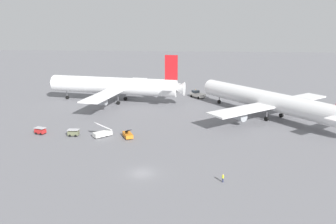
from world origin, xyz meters
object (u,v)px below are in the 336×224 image
(gse_baggage_cart_trailing, at_px, (73,133))
(pushback_tug, at_px, (197,94))
(airliner_being_pushed, at_px, (267,100))
(gse_baggage_cart_near_cluster, at_px, (40,131))
(gse_stair_truck_yellow, at_px, (103,133))
(ground_crew_ramp_agent_by_cones, at_px, (223,178))
(airliner_at_gate_left, at_px, (114,86))
(gse_belt_loader_portside, at_px, (128,135))

(gse_baggage_cart_trailing, bearing_deg, pushback_tug, 57.61)
(airliner_being_pushed, bearing_deg, gse_baggage_cart_near_cluster, -159.94)
(airliner_being_pushed, height_order, pushback_tug, airliner_being_pushed)
(gse_stair_truck_yellow, bearing_deg, airliner_being_pushed, 27.04)
(pushback_tug, height_order, ground_crew_ramp_agent_by_cones, pushback_tug)
(gse_baggage_cart_trailing, bearing_deg, gse_baggage_cart_near_cluster, 176.25)
(airliner_at_gate_left, bearing_deg, airliner_being_pushed, -16.00)
(gse_baggage_cart_near_cluster, bearing_deg, pushback_tug, 50.22)
(gse_baggage_cart_near_cluster, height_order, gse_stair_truck_yellow, gse_stair_truck_yellow)
(pushback_tug, xyz_separation_m, gse_stair_truck_yellow, (-22.99, -47.73, -0.22))
(gse_baggage_cart_near_cluster, distance_m, gse_stair_truck_yellow, 16.43)
(pushback_tug, bearing_deg, gse_stair_truck_yellow, -115.71)
(gse_baggage_cart_trailing, height_order, gse_stair_truck_yellow, gse_stair_truck_yellow)
(gse_belt_loader_portside, xyz_separation_m, gse_baggage_cart_near_cluster, (-22.86, 0.55, 0.04))
(gse_stair_truck_yellow, bearing_deg, gse_belt_loader_portside, -1.37)
(gse_baggage_cart_trailing, bearing_deg, ground_crew_ramp_agent_by_cones, -30.41)
(gse_belt_loader_portside, bearing_deg, airliner_at_gate_left, 109.83)
(gse_belt_loader_portside, bearing_deg, airliner_being_pushed, 31.05)
(gse_baggage_cart_near_cluster, relative_size, gse_stair_truck_yellow, 0.66)
(airliner_at_gate_left, xyz_separation_m, pushback_tug, (29.96, 10.70, -4.72))
(airliner_being_pushed, height_order, gse_stair_truck_yellow, airliner_being_pushed)
(airliner_at_gate_left, height_order, airliner_being_pushed, airliner_at_gate_left)
(gse_belt_loader_portside, xyz_separation_m, ground_crew_ramp_agent_by_cones, (21.77, -20.95, -0.02))
(airliner_at_gate_left, distance_m, gse_stair_truck_yellow, 38.00)
(pushback_tug, distance_m, gse_baggage_cart_trailing, 56.76)
(airliner_being_pushed, relative_size, gse_belt_loader_portside, 9.42)
(airliner_at_gate_left, height_order, gse_stair_truck_yellow, airliner_at_gate_left)
(gse_baggage_cart_trailing, relative_size, ground_crew_ramp_agent_by_cones, 1.79)
(airliner_at_gate_left, relative_size, airliner_being_pushed, 1.13)
(pushback_tug, xyz_separation_m, gse_baggage_cart_trailing, (-30.40, -47.93, -0.38))
(airliner_being_pushed, xyz_separation_m, ground_crew_ramp_agent_by_cones, (-15.74, -43.53, -4.32))
(gse_belt_loader_portside, relative_size, gse_baggage_cart_near_cluster, 1.62)
(airliner_being_pushed, height_order, gse_baggage_cart_trailing, airliner_being_pushed)
(airliner_being_pushed, distance_m, pushback_tug, 33.08)
(gse_baggage_cart_trailing, bearing_deg, airliner_being_pushed, 23.78)
(airliner_being_pushed, bearing_deg, gse_baggage_cart_trailing, -156.22)
(gse_baggage_cart_trailing, relative_size, gse_belt_loader_portside, 0.57)
(airliner_at_gate_left, height_order, pushback_tug, airliner_at_gate_left)
(gse_baggage_cart_near_cluster, bearing_deg, gse_belt_loader_portside, -1.37)
(gse_stair_truck_yellow, distance_m, ground_crew_ramp_agent_by_cones, 35.23)
(airliner_being_pushed, height_order, gse_baggage_cart_near_cluster, airliner_being_pushed)
(airliner_being_pushed, height_order, ground_crew_ramp_agent_by_cones, airliner_being_pushed)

